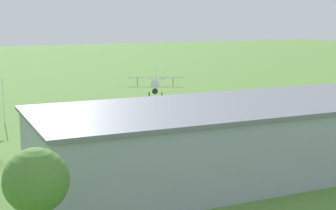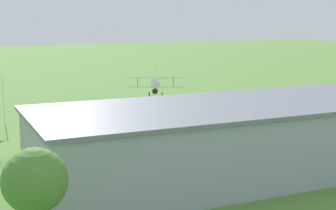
% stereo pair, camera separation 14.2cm
% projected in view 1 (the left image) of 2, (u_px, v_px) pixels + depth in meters
% --- Properties ---
extents(ground_plane, '(400.00, 400.00, 0.00)m').
position_uv_depth(ground_plane, '(127.00, 114.00, 80.78)').
color(ground_plane, '#568438').
extents(hangar, '(37.95, 15.19, 7.10)m').
position_uv_depth(hangar, '(228.00, 140.00, 49.32)').
color(hangar, '#99A3AD').
rests_on(hangar, ground_plane).
extents(biplane, '(8.21, 6.92, 4.00)m').
position_uv_depth(biplane, '(155.00, 84.00, 74.89)').
color(biplane, silver).
extents(person_at_fence_line, '(0.46, 0.46, 1.55)m').
position_uv_depth(person_at_fence_line, '(28.00, 144.00, 58.63)').
color(person_at_fence_line, '#B23333').
rests_on(person_at_fence_line, ground_plane).
extents(person_beside_truck, '(0.54, 0.54, 1.78)m').
position_uv_depth(person_beside_truck, '(48.00, 143.00, 58.67)').
color(person_beside_truck, '#72338C').
rests_on(person_beside_truck, ground_plane).
extents(person_near_hangar_door, '(0.53, 0.53, 1.61)m').
position_uv_depth(person_near_hangar_door, '(311.00, 125.00, 68.67)').
color(person_near_hangar_door, '#72338C').
rests_on(person_near_hangar_door, ground_plane).
extents(tree_behind_hangar_left, '(4.07, 4.07, 7.60)m').
position_uv_depth(tree_behind_hangar_left, '(36.00, 182.00, 30.76)').
color(tree_behind_hangar_left, brown).
rests_on(tree_behind_hangar_left, ground_plane).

